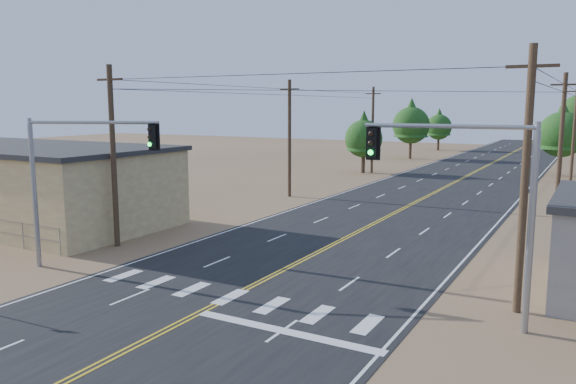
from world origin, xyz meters
The scene contains 15 objects.
ground centered at (0.00, 0.00, 0.00)m, with size 220.00×220.00×0.00m, color #94724F.
road centered at (0.00, 30.00, 0.01)m, with size 15.00×200.00×0.02m, color black.
building_left centered at (-21.00, 14.00, 2.50)m, with size 20.00×10.00×5.00m, color #DDCC7F.
utility_pole_left_near centered at (-10.50, 12.00, 5.12)m, with size 1.80×0.30×10.00m.
utility_pole_left_mid centered at (-10.50, 32.00, 5.12)m, with size 1.80×0.30×10.00m.
utility_pole_left_far centered at (-10.50, 52.00, 5.12)m, with size 1.80×0.30×10.00m.
utility_pole_right_near centered at (10.50, 12.00, 5.12)m, with size 1.80×0.30×10.00m.
utility_pole_right_mid centered at (10.50, 32.00, 5.12)m, with size 1.80×0.30×10.00m.
utility_pole_right_far centered at (10.50, 52.00, 5.12)m, with size 1.80×0.30×10.00m.
signal_mast_left centered at (-9.11, 7.91, 4.92)m, with size 5.98×2.64×7.23m.
signal_mast_right centered at (9.29, 9.87, 4.92)m, with size 5.99×0.80×7.29m.
tree_left_near centered at (-11.38, 51.49, 4.47)m, with size 4.39×4.39×7.32m.
tree_left_mid centered at (-11.82, 71.54, 5.53)m, with size 5.43×5.43×9.04m.
tree_left_far centered at (-12.35, 89.99, 4.55)m, with size 4.47×4.47×7.45m.
tree_right_near centered at (9.00, 59.53, 5.17)m, with size 5.07×5.07×8.45m.
Camera 1 is at (12.83, -10.17, 7.79)m, focal length 35.00 mm.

